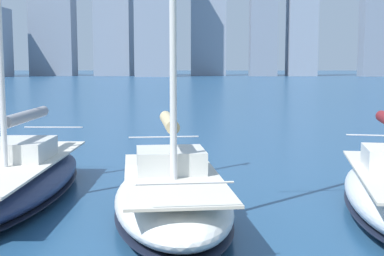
% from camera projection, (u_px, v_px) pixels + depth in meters
% --- Properties ---
extents(city_skyline, '(172.28, 24.22, 49.71)m').
position_uv_depth(city_skyline, '(211.00, 16.00, 164.52)').
color(city_skyline, '#8F9AA9').
rests_on(city_skyline, ground).
extents(sailboat_tan, '(3.70, 7.13, 10.84)m').
position_uv_depth(sailboat_tan, '(172.00, 195.00, 12.82)').
color(sailboat_tan, white).
rests_on(sailboat_tan, ground).
extents(sailboat_grey, '(2.90, 9.18, 11.73)m').
position_uv_depth(sailboat_grey, '(15.00, 178.00, 14.92)').
color(sailboat_grey, navy).
rests_on(sailboat_grey, ground).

